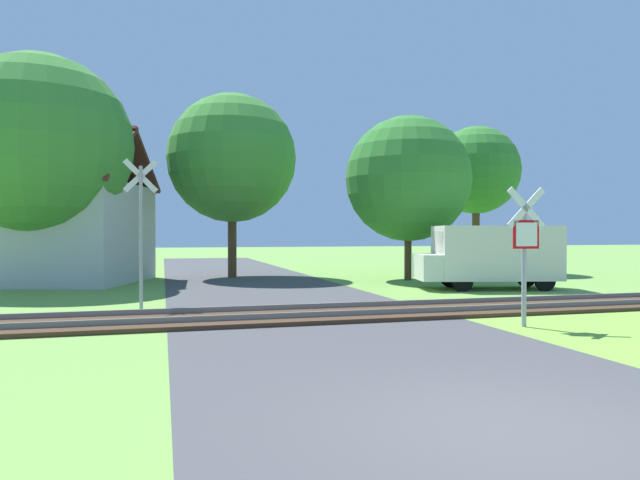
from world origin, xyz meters
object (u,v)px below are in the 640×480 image
object	(u,v)px
crossing_sign_far	(141,223)
tree_right	(408,179)
mail_truck	(491,254)
tree_center	(232,159)
stop_sign_near	(525,245)
house	(39,229)
tree_far	(476,171)
tree_left	(40,145)

from	to	relation	value
crossing_sign_far	tree_right	size ratio (longest dim) A/B	0.56
crossing_sign_far	mail_truck	distance (m)	12.06
crossing_sign_far	tree_center	size ratio (longest dim) A/B	0.47
tree_right	mail_truck	xyz separation A→B (m)	(1.17, -4.49, -3.05)
stop_sign_near	tree_right	world-z (taller)	tree_right
mail_truck	stop_sign_near	bearing A→B (deg)	164.95
house	tree_far	world-z (taller)	tree_far
tree_right	tree_far	distance (m)	6.59
stop_sign_near	tree_center	world-z (taller)	tree_center
tree_center	mail_truck	xyz separation A→B (m)	(8.19, -8.08, -4.13)
tree_center	tree_left	bearing A→B (deg)	-157.72
house	tree_left	bearing A→B (deg)	-60.54
stop_sign_near	mail_truck	world-z (taller)	stop_sign_near
tree_center	house	bearing A→B (deg)	-173.81
stop_sign_near	crossing_sign_far	xyz separation A→B (m)	(-7.85, 5.03, 0.51)
tree_far	tree_center	xyz separation A→B (m)	(-12.42, -0.06, 0.17)
house	tree_center	xyz separation A→B (m)	(7.83, 0.85, 3.22)
house	tree_right	distance (m)	15.25
tree_far	tree_center	world-z (taller)	tree_center
stop_sign_near	tree_center	xyz separation A→B (m)	(-4.27, 15.57, 3.65)
tree_left	mail_truck	xyz separation A→B (m)	(15.54, -5.07, -3.98)
tree_far	tree_center	bearing A→B (deg)	-179.73
stop_sign_near	tree_right	size ratio (longest dim) A/B	0.42
tree_right	mail_truck	bearing A→B (deg)	-75.37
tree_right	tree_left	xyz separation A→B (m)	(-14.37, 0.58, 0.92)
tree_right	mail_truck	distance (m)	5.56
tree_center	crossing_sign_far	bearing A→B (deg)	-108.74
tree_center	tree_far	bearing A→B (deg)	0.27
mail_truck	tree_far	bearing A→B (deg)	-14.96
house	tree_right	xyz separation A→B (m)	(14.85, -2.74, 2.14)
stop_sign_near	mail_truck	xyz separation A→B (m)	(3.91, 7.49, -0.48)
tree_left	tree_right	bearing A→B (deg)	-2.29
house	mail_truck	world-z (taller)	house
tree_left	house	bearing A→B (deg)	102.42
house	mail_truck	bearing A→B (deg)	-7.25
tree_right	tree_left	bearing A→B (deg)	177.71
mail_truck	crossing_sign_far	bearing A→B (deg)	114.33
tree_right	tree_center	size ratio (longest dim) A/B	0.84
tree_right	tree_far	world-z (taller)	tree_far
tree_far	mail_truck	size ratio (longest dim) A/B	1.44
crossing_sign_far	house	bearing A→B (deg)	107.16
tree_far	tree_left	xyz separation A→B (m)	(-19.78, -3.07, 0.02)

